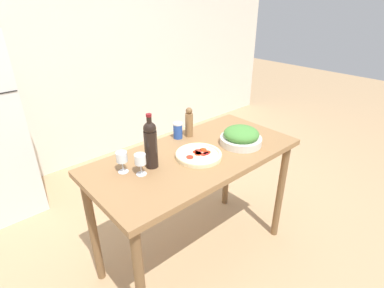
{
  "coord_description": "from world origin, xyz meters",
  "views": [
    {
      "loc": [
        -1.18,
        -1.3,
        1.86
      ],
      "look_at": [
        0.0,
        0.04,
        0.97
      ],
      "focal_mm": 28.0,
      "sensor_mm": 36.0,
      "label": 1
    }
  ],
  "objects_px": {
    "wine_glass_near": "(140,160)",
    "pepper_mill": "(189,123)",
    "wine_bottle": "(151,143)",
    "wine_glass_far": "(122,158)",
    "salad_bowl": "(241,137)",
    "homemade_pizza": "(199,155)",
    "salt_canister": "(178,130)"
  },
  "relations": [
    {
      "from": "wine_glass_far",
      "to": "salt_canister",
      "type": "relative_size",
      "value": 1.12
    },
    {
      "from": "wine_bottle",
      "to": "pepper_mill",
      "type": "xyz_separation_m",
      "value": [
        0.46,
        0.18,
        -0.05
      ]
    },
    {
      "from": "wine_glass_far",
      "to": "wine_glass_near",
      "type": "bearing_deg",
      "value": -54.93
    },
    {
      "from": "wine_glass_near",
      "to": "pepper_mill",
      "type": "bearing_deg",
      "value": 21.04
    },
    {
      "from": "wine_glass_near",
      "to": "wine_glass_far",
      "type": "height_order",
      "value": "same"
    },
    {
      "from": "wine_bottle",
      "to": "wine_glass_far",
      "type": "relative_size",
      "value": 2.59
    },
    {
      "from": "pepper_mill",
      "to": "wine_bottle",
      "type": "bearing_deg",
      "value": -158.5
    },
    {
      "from": "wine_bottle",
      "to": "salt_canister",
      "type": "distance_m",
      "value": 0.45
    },
    {
      "from": "wine_bottle",
      "to": "wine_glass_near",
      "type": "height_order",
      "value": "wine_bottle"
    },
    {
      "from": "salt_canister",
      "to": "wine_glass_near",
      "type": "bearing_deg",
      "value": -152.79
    },
    {
      "from": "homemade_pizza",
      "to": "salt_canister",
      "type": "xyz_separation_m",
      "value": [
        0.08,
        0.32,
        0.04
      ]
    },
    {
      "from": "wine_glass_near",
      "to": "homemade_pizza",
      "type": "xyz_separation_m",
      "value": [
        0.4,
        -0.07,
        -0.08
      ]
    },
    {
      "from": "wine_glass_near",
      "to": "pepper_mill",
      "type": "height_order",
      "value": "pepper_mill"
    },
    {
      "from": "wine_glass_near",
      "to": "wine_bottle",
      "type": "bearing_deg",
      "value": 18.89
    },
    {
      "from": "wine_glass_far",
      "to": "salad_bowl",
      "type": "height_order",
      "value": "wine_glass_far"
    },
    {
      "from": "homemade_pizza",
      "to": "wine_bottle",
      "type": "bearing_deg",
      "value": 160.81
    },
    {
      "from": "homemade_pizza",
      "to": "salt_canister",
      "type": "height_order",
      "value": "salt_canister"
    },
    {
      "from": "wine_glass_far",
      "to": "homemade_pizza",
      "type": "xyz_separation_m",
      "value": [
        0.46,
        -0.16,
        -0.08
      ]
    },
    {
      "from": "wine_glass_near",
      "to": "salad_bowl",
      "type": "height_order",
      "value": "wine_glass_near"
    },
    {
      "from": "wine_glass_far",
      "to": "homemade_pizza",
      "type": "height_order",
      "value": "wine_glass_far"
    },
    {
      "from": "wine_glass_far",
      "to": "salad_bowl",
      "type": "distance_m",
      "value": 0.85
    },
    {
      "from": "wine_bottle",
      "to": "wine_glass_near",
      "type": "bearing_deg",
      "value": -161.11
    },
    {
      "from": "pepper_mill",
      "to": "salt_canister",
      "type": "bearing_deg",
      "value": 160.37
    },
    {
      "from": "wine_bottle",
      "to": "wine_glass_far",
      "type": "distance_m",
      "value": 0.19
    },
    {
      "from": "pepper_mill",
      "to": "wine_glass_near",
      "type": "bearing_deg",
      "value": -158.96
    },
    {
      "from": "wine_glass_far",
      "to": "salt_canister",
      "type": "distance_m",
      "value": 0.57
    },
    {
      "from": "homemade_pizza",
      "to": "wine_glass_near",
      "type": "bearing_deg",
      "value": 170.18
    },
    {
      "from": "wine_glass_near",
      "to": "salt_canister",
      "type": "height_order",
      "value": "wine_glass_near"
    },
    {
      "from": "wine_glass_near",
      "to": "salt_canister",
      "type": "xyz_separation_m",
      "value": [
        0.48,
        0.25,
        -0.03
      ]
    },
    {
      "from": "wine_glass_far",
      "to": "salad_bowl",
      "type": "bearing_deg",
      "value": -15.22
    },
    {
      "from": "wine_glass_near",
      "to": "pepper_mill",
      "type": "distance_m",
      "value": 0.6
    },
    {
      "from": "wine_glass_near",
      "to": "pepper_mill",
      "type": "relative_size",
      "value": 0.59
    }
  ]
}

